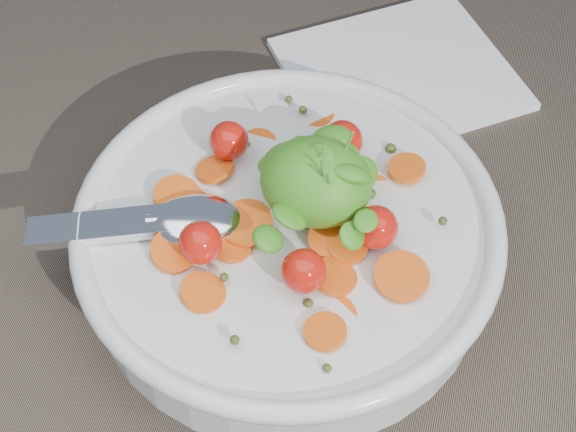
# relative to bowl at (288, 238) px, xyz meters

# --- Properties ---
(ground) EXTENTS (6.00, 6.00, 0.00)m
(ground) POSITION_rel_bowl_xyz_m (-0.02, -0.03, -0.03)
(ground) COLOR brown
(ground) RESTS_ON ground
(bowl) EXTENTS (0.27, 0.25, 0.11)m
(bowl) POSITION_rel_bowl_xyz_m (0.00, 0.00, 0.00)
(bowl) COLOR silver
(bowl) RESTS_ON ground
(napkin) EXTENTS (0.21, 0.20, 0.01)m
(napkin) POSITION_rel_bowl_xyz_m (0.04, 0.19, -0.03)
(napkin) COLOR white
(napkin) RESTS_ON ground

